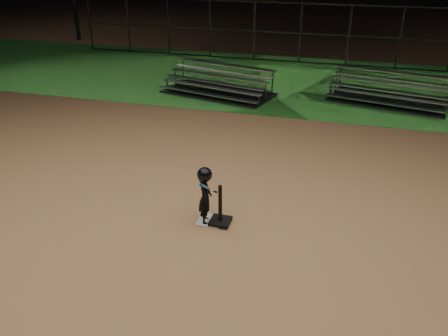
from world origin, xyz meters
TOP-DOWN VIEW (x-y plane):
  - ground at (0.00, 0.00)m, footprint 80.00×80.00m
  - grass_strip at (0.00, 10.00)m, footprint 60.00×8.00m
  - home_plate at (0.00, 0.00)m, footprint 0.45×0.45m
  - batting_tee at (0.22, -0.03)m, footprint 0.38×0.38m
  - child_batter at (-0.07, -0.05)m, footprint 0.41×0.64m
  - bleacher_left at (-2.11, 7.74)m, footprint 4.07×2.66m
  - bleacher_right at (3.52, 8.35)m, footprint 3.98×2.56m
  - backstop_fence at (0.00, 13.00)m, footprint 20.08×0.08m

SIDE VIEW (x-z plane):
  - ground at x=0.00m, z-range 0.00..0.00m
  - grass_strip at x=0.00m, z-range 0.00..0.01m
  - home_plate at x=0.00m, z-range 0.00..0.02m
  - batting_tee at x=0.22m, z-range -0.23..0.57m
  - bleacher_right at x=3.52m, z-range -0.26..0.64m
  - bleacher_left at x=-2.11m, z-range -0.27..0.65m
  - child_batter at x=-0.07m, z-range 0.04..1.19m
  - backstop_fence at x=0.00m, z-range 0.00..2.50m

